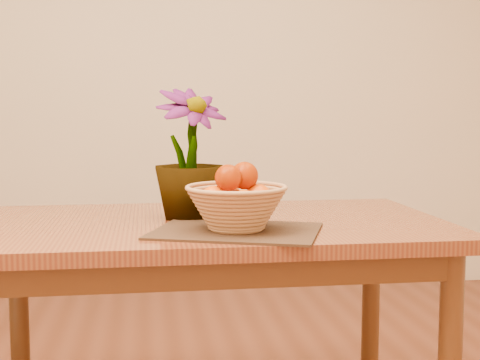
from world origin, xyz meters
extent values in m
cube|color=beige|center=(0.00, 2.25, 1.35)|extent=(4.00, 0.02, 2.70)
cube|color=brown|center=(0.00, 0.30, 0.73)|extent=(1.40, 0.80, 0.04)
cube|color=#4A2811|center=(0.00, 0.30, 0.67)|extent=(1.28, 0.68, 0.08)
cylinder|color=#4A2811|center=(-0.62, 0.62, 0.35)|extent=(0.06, 0.06, 0.71)
cylinder|color=#4A2811|center=(0.62, 0.62, 0.35)|extent=(0.06, 0.06, 0.71)
cube|color=#3A2215|center=(0.05, 0.10, 0.75)|extent=(0.52, 0.46, 0.01)
cylinder|color=#B6814C|center=(0.05, 0.10, 0.76)|extent=(0.14, 0.14, 0.01)
sphere|color=#DC5403|center=(0.05, 0.10, 0.83)|extent=(0.06, 0.06, 0.06)
sphere|color=#DC5403|center=(0.11, 0.11, 0.84)|extent=(0.08, 0.08, 0.08)
sphere|color=#DC5403|center=(0.04, 0.16, 0.84)|extent=(0.07, 0.07, 0.07)
sphere|color=#DC5403|center=(-0.01, 0.09, 0.84)|extent=(0.08, 0.08, 0.08)
sphere|color=#DC5403|center=(0.06, 0.04, 0.84)|extent=(0.07, 0.07, 0.07)
sphere|color=#DC5403|center=(0.08, 0.12, 0.90)|extent=(0.08, 0.08, 0.08)
sphere|color=#DC5403|center=(0.03, 0.08, 0.90)|extent=(0.07, 0.07, 0.07)
sphere|color=#DC5403|center=(0.08, 0.12, 0.90)|extent=(0.08, 0.08, 0.08)
sphere|color=#DC5403|center=(0.03, 0.08, 0.90)|extent=(0.07, 0.07, 0.07)
imported|color=#183F12|center=(-0.06, 0.35, 0.95)|extent=(0.30, 0.30, 0.40)
camera|label=1|loc=(-0.19, -1.67, 1.08)|focal=50.00mm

